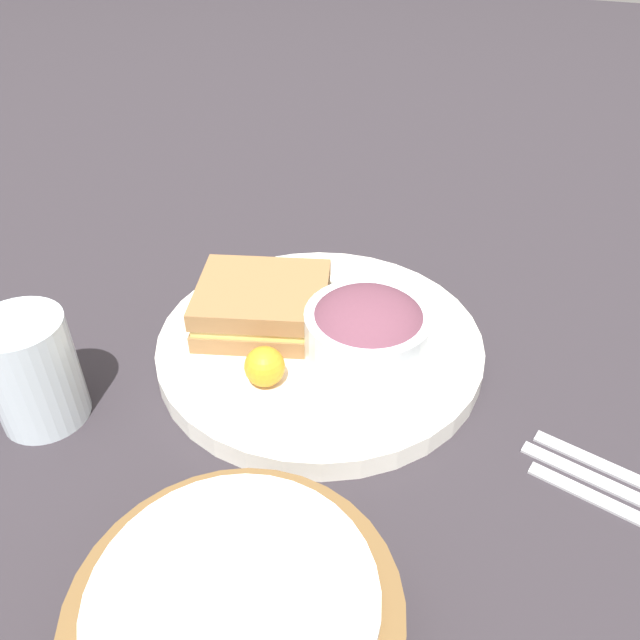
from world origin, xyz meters
The scene contains 10 objects.
ground_plane centered at (0.00, 0.00, 0.00)m, with size 4.00×4.00×0.00m, color #2D282D.
plate centered at (0.00, 0.00, 0.01)m, with size 0.31×0.31×0.02m, color white.
sandwich centered at (0.06, 0.00, 0.04)m, with size 0.15×0.14×0.04m.
salad_bowl centered at (-0.05, 0.02, 0.06)m, with size 0.11×0.11×0.07m.
dressing_cup centered at (-0.05, -0.05, 0.04)m, with size 0.06×0.06×0.03m, color #99999E.
orange_wedge centered at (0.02, 0.08, 0.04)m, with size 0.04×0.04×0.04m, color orange.
drink_glass centered at (0.19, 0.17, 0.05)m, with size 0.07×0.07×0.10m, color silver.
bread_basket centered at (-0.06, 0.29, 0.03)m, with size 0.19×0.19×0.07m.
knife centered at (-0.29, 0.07, 0.00)m, with size 0.18×0.01×0.01m, color #B2B2B7.
spoon centered at (-0.29, 0.09, 0.00)m, with size 0.15×0.01×0.01m, color #B2B2B7.
Camera 1 is at (-0.18, 0.44, 0.40)m, focal length 35.00 mm.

